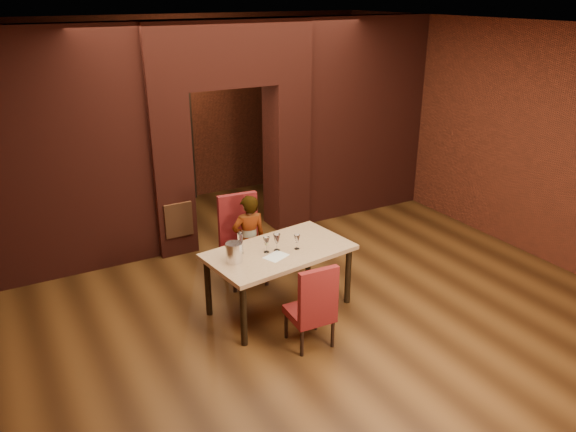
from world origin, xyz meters
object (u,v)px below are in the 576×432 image
wine_bucket (234,252)px  water_bottle (240,243)px  chair_far (244,241)px  wine_glass_a (266,245)px  wine_glass_c (297,242)px  wine_glass_b (277,242)px  chair_near (310,303)px  dining_table (279,279)px  potted_plant (294,247)px  person_seated (249,240)px

wine_bucket → water_bottle: 0.22m
chair_far → wine_glass_a: chair_far is taller
wine_glass_a → wine_glass_c: (0.35, -0.10, -0.01)m
wine_glass_b → water_bottle: 0.42m
wine_glass_c → wine_glass_b: bearing=160.8°
chair_near → chair_far: bearing=-86.4°
wine_glass_a → water_bottle: size_ratio=0.72×
wine_bucket → dining_table: bearing=3.2°
dining_table → potted_plant: 1.27m
chair_near → potted_plant: chair_near is taller
person_seated → wine_bucket: (-0.54, -0.77, 0.28)m
wine_glass_a → wine_glass_c: wine_glass_a is taller
chair_near → wine_glass_c: chair_near is taller
person_seated → water_bottle: person_seated is taller
wine_glass_c → water_bottle: 0.65m
chair_near → wine_glass_a: 0.88m
wine_glass_b → wine_glass_c: wine_glass_b is taller
wine_glass_b → water_bottle: water_bottle is taller
person_seated → potted_plant: (0.81, 0.26, -0.39)m
chair_far → dining_table: bearing=-80.0°
chair_far → person_seated: (0.04, -0.08, 0.03)m
chair_near → dining_table: bearing=-91.1°
dining_table → wine_glass_a: size_ratio=8.66×
wine_glass_c → potted_plant: (0.58, 1.08, -0.65)m
chair_far → water_bottle: bearing=-112.5°
wine_glass_a → wine_bucket: wine_bucket is taller
wine_glass_b → chair_near: bearing=-91.6°
water_bottle → potted_plant: 1.63m
water_bottle → potted_plant: bearing=35.8°
wine_glass_b → wine_glass_c: bearing=-19.2°
dining_table → wine_glass_a: 0.51m
chair_near → wine_glass_a: chair_near is taller
dining_table → wine_glass_c: size_ratio=9.16×
chair_near → person_seated: 1.52m
dining_table → potted_plant: bearing=44.7°
dining_table → person_seated: 0.77m
wine_glass_a → potted_plant: 1.50m
chair_near → person_seated: (0.02, 1.52, 0.12)m
water_bottle → chair_near: bearing=-67.7°
chair_far → person_seated: bearing=-59.5°
person_seated → wine_glass_a: 0.78m
wine_glass_a → wine_glass_b: (0.12, -0.02, 0.01)m
wine_bucket → chair_far: bearing=59.1°
chair_far → water_bottle: chair_far is taller
person_seated → water_bottle: bearing=63.5°
chair_far → wine_glass_c: chair_far is taller
potted_plant → wine_bucket: bearing=-142.7°
chair_near → wine_glass_c: (0.25, 0.69, 0.38)m
dining_table → wine_glass_b: bearing=-175.5°
wine_glass_c → wine_bucket: 0.77m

